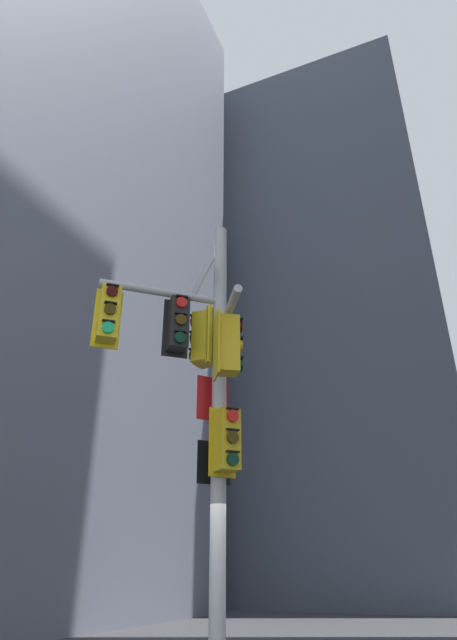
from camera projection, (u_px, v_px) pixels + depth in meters
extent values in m
cube|color=#4C5460|center=(330.00, 323.00, 35.03)|extent=(13.85, 13.85, 33.51)
cylinder|color=#B2B2B5|center=(219.00, 417.00, 8.94)|extent=(0.26, 0.26, 7.85)
cylinder|color=#B2B2B5|center=(162.00, 292.00, 9.60)|extent=(1.78, 1.64, 0.14)
cylinder|color=#B2B2B5|center=(228.00, 313.00, 8.87)|extent=(1.08, 1.53, 0.14)
cube|color=black|center=(176.00, 328.00, 9.59)|extent=(0.37, 0.35, 1.14)
cube|color=black|center=(178.00, 324.00, 9.43)|extent=(0.48, 0.48, 1.00)
cylinder|color=red|center=(182.00, 302.00, 9.42)|extent=(0.19, 0.18, 0.20)
cube|color=black|center=(182.00, 296.00, 9.47)|extent=(0.21, 0.20, 0.02)
cylinder|color=#3C2C06|center=(181.00, 320.00, 9.26)|extent=(0.19, 0.18, 0.20)
cube|color=black|center=(181.00, 314.00, 9.31)|extent=(0.21, 0.20, 0.02)
cylinder|color=#06311C|center=(180.00, 337.00, 9.11)|extent=(0.19, 0.18, 0.20)
cube|color=black|center=(180.00, 331.00, 9.16)|extent=(0.21, 0.20, 0.02)
cube|color=yellow|center=(107.00, 319.00, 9.23)|extent=(0.37, 0.35, 1.14)
cube|color=yellow|center=(109.00, 314.00, 9.06)|extent=(0.48, 0.48, 1.00)
cylinder|color=#360605|center=(112.00, 291.00, 9.05)|extent=(0.19, 0.18, 0.20)
cube|color=black|center=(113.00, 285.00, 9.10)|extent=(0.21, 0.20, 0.02)
cylinder|color=#3C2C06|center=(110.00, 309.00, 8.90)|extent=(0.19, 0.18, 0.20)
cube|color=black|center=(111.00, 303.00, 8.94)|extent=(0.21, 0.20, 0.02)
cylinder|color=#19C672|center=(108.00, 328.00, 8.74)|extent=(0.19, 0.18, 0.20)
cube|color=black|center=(109.00, 321.00, 8.79)|extent=(0.21, 0.20, 0.02)
cube|color=gold|center=(217.00, 344.00, 8.57)|extent=(0.29, 0.42, 1.14)
cube|color=gold|center=(228.00, 345.00, 8.60)|extent=(0.47, 0.47, 1.00)
cylinder|color=#360605|center=(240.00, 327.00, 8.79)|extent=(0.16, 0.20, 0.20)
cube|color=black|center=(240.00, 321.00, 8.84)|extent=(0.18, 0.22, 0.02)
cylinder|color=yellow|center=(240.00, 346.00, 8.63)|extent=(0.16, 0.20, 0.20)
cube|color=black|center=(240.00, 339.00, 8.69)|extent=(0.18, 0.22, 0.02)
cylinder|color=#06311C|center=(240.00, 366.00, 8.48)|extent=(0.16, 0.20, 0.20)
cube|color=black|center=(240.00, 359.00, 8.53)|extent=(0.18, 0.22, 0.02)
cube|color=yellow|center=(213.00, 337.00, 9.65)|extent=(0.08, 0.48, 1.14)
cube|color=yellow|center=(203.00, 338.00, 9.70)|extent=(0.38, 0.38, 1.00)
cylinder|color=red|center=(193.00, 323.00, 9.91)|extent=(0.08, 0.21, 0.20)
cube|color=black|center=(193.00, 317.00, 9.96)|extent=(0.10, 0.23, 0.02)
cylinder|color=#3C2C06|center=(193.00, 339.00, 9.75)|extent=(0.08, 0.21, 0.20)
cube|color=black|center=(193.00, 334.00, 9.81)|extent=(0.10, 0.23, 0.02)
cylinder|color=#06311C|center=(192.00, 357.00, 9.60)|extent=(0.08, 0.21, 0.20)
cube|color=black|center=(192.00, 351.00, 9.65)|extent=(0.10, 0.23, 0.02)
cube|color=gold|center=(222.00, 442.00, 8.63)|extent=(0.33, 0.38, 1.14)
cube|color=gold|center=(227.00, 440.00, 8.47)|extent=(0.48, 0.48, 1.00)
cylinder|color=red|center=(233.00, 416.00, 8.47)|extent=(0.18, 0.19, 0.20)
cube|color=black|center=(233.00, 409.00, 8.51)|extent=(0.20, 0.21, 0.02)
cylinder|color=#3C2C06|center=(233.00, 437.00, 8.31)|extent=(0.18, 0.19, 0.20)
cube|color=black|center=(233.00, 430.00, 8.36)|extent=(0.20, 0.21, 0.02)
cylinder|color=#06311C|center=(233.00, 459.00, 8.16)|extent=(0.18, 0.19, 0.20)
cube|color=black|center=(233.00, 452.00, 8.21)|extent=(0.20, 0.21, 0.02)
cube|color=gold|center=(213.00, 338.00, 9.68)|extent=(0.10, 0.48, 1.14)
cube|color=gold|center=(205.00, 340.00, 9.77)|extent=(0.39, 0.39, 1.00)
cylinder|color=#360605|center=(197.00, 326.00, 10.01)|extent=(0.09, 0.21, 0.20)
cube|color=black|center=(197.00, 320.00, 10.07)|extent=(0.10, 0.23, 0.02)
cylinder|color=#3C2C06|center=(196.00, 342.00, 9.86)|extent=(0.09, 0.21, 0.20)
cube|color=black|center=(196.00, 337.00, 9.92)|extent=(0.10, 0.23, 0.02)
cylinder|color=#19C672|center=(196.00, 359.00, 9.71)|extent=(0.09, 0.21, 0.20)
cube|color=black|center=(196.00, 354.00, 9.76)|extent=(0.10, 0.23, 0.02)
cube|color=white|center=(203.00, 275.00, 10.08)|extent=(1.13, 1.33, 0.28)
cube|color=#19479E|center=(203.00, 275.00, 10.08)|extent=(1.10, 1.30, 0.24)
cube|color=red|center=(213.00, 399.00, 9.27)|extent=(0.38, 0.53, 0.80)
cube|color=white|center=(213.00, 399.00, 9.27)|extent=(0.35, 0.50, 0.76)
cube|color=black|center=(214.00, 463.00, 8.80)|extent=(0.43, 0.44, 0.72)
cube|color=white|center=(214.00, 463.00, 8.80)|extent=(0.40, 0.41, 0.68)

